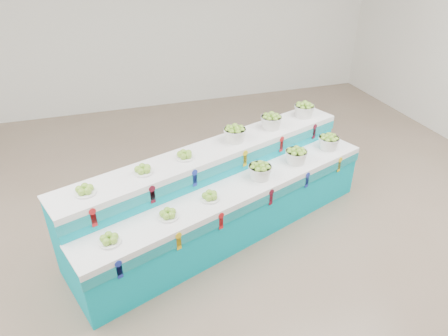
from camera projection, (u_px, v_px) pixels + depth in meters
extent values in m
plane|color=#76614D|center=(208.00, 269.00, 4.51)|extent=(10.00, 10.00, 0.00)
plane|color=silver|center=(133.00, 7.00, 7.57)|extent=(10.00, 0.00, 10.00)
cylinder|color=white|center=(109.00, 239.00, 3.79)|extent=(0.27, 0.27, 0.10)
cylinder|color=white|center=(168.00, 214.00, 4.12)|extent=(0.27, 0.27, 0.10)
cylinder|color=white|center=(210.00, 196.00, 4.40)|extent=(0.27, 0.27, 0.10)
cylinder|color=white|center=(85.00, 190.00, 3.97)|extent=(0.27, 0.27, 0.10)
cylinder|color=white|center=(143.00, 169.00, 4.30)|extent=(0.27, 0.27, 0.10)
cylinder|color=white|center=(185.00, 155.00, 4.57)|extent=(0.27, 0.27, 0.10)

